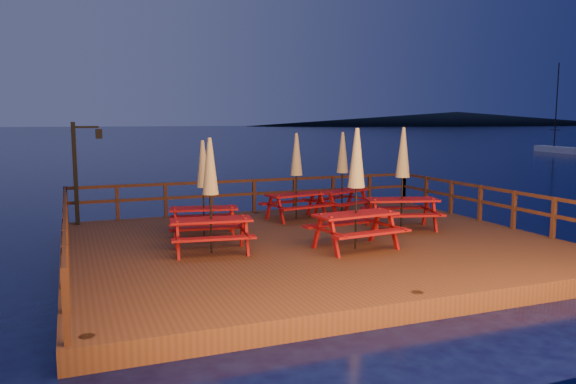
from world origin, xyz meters
The scene contains 13 objects.
ground centered at (0.00, 0.00, 0.00)m, with size 500.00×500.00×0.00m, color black.
deck centered at (0.00, 0.00, 0.20)m, with size 12.00×10.00×0.40m, color #4D2C18.
deck_piles centered at (0.00, 0.00, -0.30)m, with size 11.44×9.44×1.40m.
railing centered at (0.00, 1.78, 1.16)m, with size 11.80×9.75×1.10m.
lamp_post centered at (-5.39, 4.55, 2.20)m, with size 0.85×0.18×3.00m.
headland_right centered at (185.00, 230.00, 3.50)m, with size 230.40×86.40×7.00m, color black.
sailboat centered at (41.40, 30.96, 0.31)m, with size 2.17×6.37×9.33m.
picnic_table_0 centered at (2.95, 0.52, 1.88)m, with size 2.37×2.12×2.85m.
picnic_table_1 centered at (0.57, -1.19, 1.89)m, with size 2.19×1.87×2.88m.
picnic_table_2 centered at (0.77, 3.01, 1.78)m, with size 2.11×1.85×2.66m.
picnic_table_3 centered at (-2.45, 1.60, 1.72)m, with size 2.02×1.78×2.53m.
picnic_table_4 centered at (2.45, 3.21, 1.79)m, with size 2.31×2.13×2.67m.
picnic_table_5 centered at (-2.72, -0.32, 1.78)m, with size 2.05×1.76×2.66m.
Camera 1 is at (-5.73, -12.81, 3.49)m, focal length 35.00 mm.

